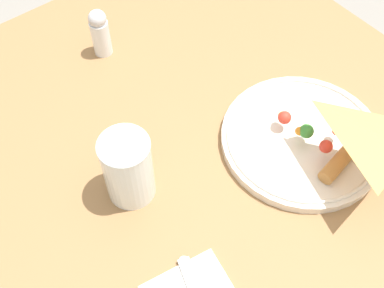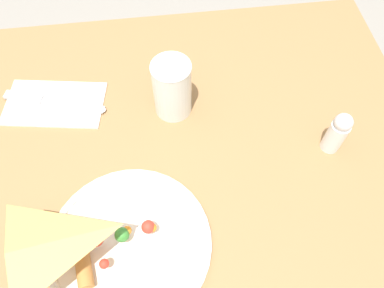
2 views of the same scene
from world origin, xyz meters
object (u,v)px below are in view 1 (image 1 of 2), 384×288
Objects in this scene: salt_shaker at (100,32)px; milk_glass at (128,171)px; dining_table at (227,197)px; plate_pizza at (303,138)px.

milk_glass is at bearing 155.86° from salt_shaker.
dining_table is 8.78× the size of milk_glass.
plate_pizza is 0.41m from salt_shaker.
dining_table is at bearing -175.74° from salt_shaker.
milk_glass is at bearing 69.15° from dining_table.
milk_glass is 1.27× the size of salt_shaker.
dining_table is 11.13× the size of salt_shaker.
dining_table is 0.18m from plate_pizza.
dining_table is 0.38m from salt_shaker.
milk_glass is (0.10, 0.27, 0.04)m from plate_pizza.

